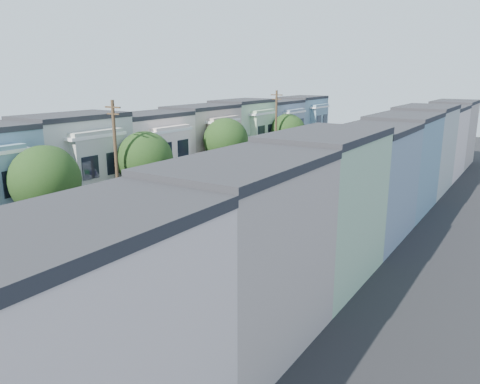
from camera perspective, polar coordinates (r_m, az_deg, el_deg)
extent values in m
plane|color=black|center=(33.52, -9.43, -7.07)|extent=(160.00, 160.00, 0.00)
cube|color=black|center=(45.12, 3.41, -1.31)|extent=(12.00, 70.00, 0.02)
cube|color=gray|center=(48.26, -2.85, -0.20)|extent=(0.30, 70.00, 0.15)
cube|color=gray|center=(42.59, 10.51, -2.38)|extent=(0.30, 70.00, 0.15)
cube|color=gray|center=(49.01, -4.09, 0.01)|extent=(2.60, 70.00, 0.15)
cube|color=gray|center=(42.14, 12.15, -2.64)|extent=(2.60, 70.00, 0.15)
cube|color=gold|center=(45.13, 3.41, -1.32)|extent=(0.12, 70.00, 0.01)
cube|color=gray|center=(51.34, -7.48, 0.49)|extent=(5.00, 70.00, 8.50)
cube|color=gray|center=(41.06, 17.10, -3.52)|extent=(5.00, 70.00, 8.50)
cylinder|color=black|center=(35.03, -22.51, -4.02)|extent=(0.44, 0.44, 3.50)
sphere|color=#2D4B1C|center=(33.95, -22.75, 1.34)|extent=(4.70, 4.70, 4.70)
cylinder|color=black|center=(40.83, -11.66, -0.72)|extent=(0.44, 0.44, 3.49)
sphere|color=#2D4B1C|center=(39.90, -11.59, 3.93)|extent=(4.70, 4.70, 4.70)
cylinder|color=black|center=(49.71, -2.09, 2.33)|extent=(0.44, 0.44, 3.69)
sphere|color=#2D4B1C|center=(48.94, -1.84, 6.29)|extent=(4.70, 4.70, 4.70)
cylinder|color=black|center=(61.57, 5.41, 4.32)|extent=(0.44, 0.44, 3.14)
sphere|color=#2D4B1C|center=(60.97, 5.73, 7.27)|extent=(4.70, 4.70, 4.70)
cylinder|color=black|center=(54.97, 16.74, 2.54)|extent=(0.44, 0.44, 3.04)
sphere|color=#2D4B1C|center=(54.46, 17.23, 5.10)|extent=(2.88, 2.88, 2.88)
cylinder|color=#42301E|center=(37.84, -14.81, 2.99)|extent=(0.26, 0.26, 10.00)
cube|color=#42301E|center=(37.26, -15.26, 9.94)|extent=(1.60, 0.12, 0.12)
cylinder|color=#42301E|center=(58.35, 4.40, 7.20)|extent=(0.26, 0.26, 10.00)
cube|color=#42301E|center=(57.97, 4.48, 11.72)|extent=(1.60, 0.12, 0.12)
cube|color=silver|center=(39.86, 3.09, -0.58)|extent=(2.44, 4.37, 2.39)
cube|color=silver|center=(42.61, 5.23, 0.21)|extent=(2.44, 2.03, 2.20)
cube|color=black|center=(40.98, 3.71, -2.09)|extent=(2.24, 6.27, 0.24)
cube|color=#2D0A51|center=(38.15, 1.00, -0.80)|extent=(0.91, 0.04, 0.45)
cube|color=#198C1E|center=(37.74, 2.05, -0.97)|extent=(0.71, 0.04, 0.45)
cylinder|color=black|center=(39.81, 0.84, -2.74)|extent=(0.28, 0.91, 0.91)
cylinder|color=black|center=(38.74, 3.59, -3.24)|extent=(0.28, 0.91, 0.91)
cylinder|color=black|center=(43.19, 3.72, -1.41)|extent=(0.28, 0.91, 0.91)
cylinder|color=black|center=(42.21, 6.32, -1.83)|extent=(0.28, 0.91, 0.91)
imported|color=black|center=(47.19, 7.91, 0.03)|extent=(2.06, 4.25, 1.24)
imported|color=black|center=(31.97, -26.65, -8.20)|extent=(1.80, 4.30, 1.37)
imported|color=silver|center=(37.06, -14.40, -4.20)|extent=(1.96, 4.31, 1.27)
imported|color=#5E0F08|center=(44.29, -4.70, -0.69)|extent=(2.42, 4.89, 1.42)
imported|color=#494A4E|center=(24.86, -13.71, -13.54)|extent=(1.64, 3.98, 1.27)
imported|color=white|center=(28.79, -5.02, -8.96)|extent=(1.63, 4.52, 1.50)
imported|color=black|center=(46.12, 10.98, -0.36)|extent=(1.60, 4.12, 1.33)
imported|color=black|center=(55.00, 14.78, 1.76)|extent=(2.22, 4.55, 1.32)
cylinder|color=black|center=(22.76, -21.63, -17.91)|extent=(0.12, 0.63, 0.63)
cylinder|color=black|center=(22.14, -24.69, -19.21)|extent=(0.12, 0.63, 0.63)
cube|color=black|center=(22.35, -23.18, -18.17)|extent=(0.22, 1.09, 0.18)
cube|color=#B2B2B2|center=(22.36, -22.68, -17.51)|extent=(0.28, 0.44, 0.22)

